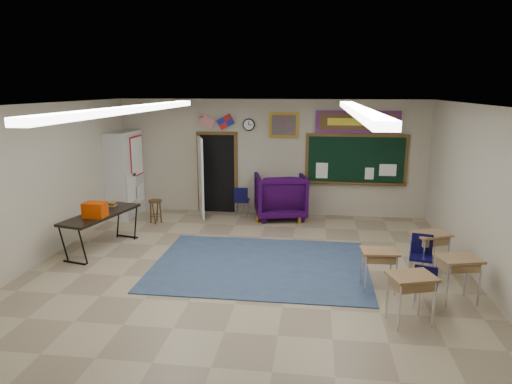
# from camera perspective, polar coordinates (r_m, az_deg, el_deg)

# --- Properties ---
(floor) EXTENTS (9.00, 9.00, 0.00)m
(floor) POSITION_cam_1_polar(r_m,az_deg,el_deg) (8.03, -1.59, -11.22)
(floor) COLOR tan
(floor) RESTS_ON ground
(back_wall) EXTENTS (8.00, 0.04, 3.00)m
(back_wall) POSITION_cam_1_polar(r_m,az_deg,el_deg) (11.92, 1.75, 4.32)
(back_wall) COLOR #A99D89
(back_wall) RESTS_ON floor
(front_wall) EXTENTS (8.00, 0.04, 3.00)m
(front_wall) POSITION_cam_1_polar(r_m,az_deg,el_deg) (3.46, -14.10, -18.47)
(front_wall) COLOR #A99D89
(front_wall) RESTS_ON floor
(left_wall) EXTENTS (0.04, 9.00, 3.00)m
(left_wall) POSITION_cam_1_polar(r_m,az_deg,el_deg) (9.06, -27.50, 0.10)
(left_wall) COLOR #A99D89
(left_wall) RESTS_ON floor
(right_wall) EXTENTS (0.04, 9.00, 3.00)m
(right_wall) POSITION_cam_1_polar(r_m,az_deg,el_deg) (7.97, 28.06, -1.55)
(right_wall) COLOR #A99D89
(right_wall) RESTS_ON floor
(ceiling) EXTENTS (8.00, 9.00, 0.04)m
(ceiling) POSITION_cam_1_polar(r_m,az_deg,el_deg) (7.33, -1.74, 10.71)
(ceiling) COLOR silver
(ceiling) RESTS_ON back_wall
(area_rug) EXTENTS (4.00, 3.00, 0.02)m
(area_rug) POSITION_cam_1_polar(r_m,az_deg,el_deg) (8.73, 0.55, -9.10)
(area_rug) COLOR #364D68
(area_rug) RESTS_ON floor
(fluorescent_strips) EXTENTS (3.86, 6.00, 0.10)m
(fluorescent_strips) POSITION_cam_1_polar(r_m,az_deg,el_deg) (7.33, -1.73, 10.24)
(fluorescent_strips) COLOR white
(fluorescent_strips) RESTS_ON ceiling
(doorway) EXTENTS (1.10, 0.89, 2.16)m
(doorway) POSITION_cam_1_polar(r_m,az_deg,el_deg) (12.09, -5.43, 2.26)
(doorway) COLOR black
(doorway) RESTS_ON back_wall
(chalkboard) EXTENTS (2.55, 0.14, 1.30)m
(chalkboard) POSITION_cam_1_polar(r_m,az_deg,el_deg) (11.88, 12.38, 3.82)
(chalkboard) COLOR #563A18
(chalkboard) RESTS_ON back_wall
(bulletin_board) EXTENTS (2.10, 0.05, 0.55)m
(bulletin_board) POSITION_cam_1_polar(r_m,az_deg,el_deg) (11.77, 12.61, 8.56)
(bulletin_board) COLOR #AF130F
(bulletin_board) RESTS_ON back_wall
(framed_art_print) EXTENTS (0.75, 0.05, 0.65)m
(framed_art_print) POSITION_cam_1_polar(r_m,az_deg,el_deg) (11.76, 3.48, 8.35)
(framed_art_print) COLOR olive
(framed_art_print) RESTS_ON back_wall
(wall_clock) EXTENTS (0.32, 0.05, 0.32)m
(wall_clock) POSITION_cam_1_polar(r_m,az_deg,el_deg) (11.86, -0.91, 8.41)
(wall_clock) COLOR black
(wall_clock) RESTS_ON back_wall
(wall_flags) EXTENTS (1.16, 0.06, 0.70)m
(wall_flags) POSITION_cam_1_polar(r_m,az_deg,el_deg) (11.98, -5.00, 9.03)
(wall_flags) COLOR red
(wall_flags) RESTS_ON back_wall
(storage_cabinet) EXTENTS (0.59, 1.25, 2.20)m
(storage_cabinet) POSITION_cam_1_polar(r_m,az_deg,el_deg) (12.30, -16.06, 2.19)
(storage_cabinet) COLOR beige
(storage_cabinet) RESTS_ON floor
(wingback_armchair) EXTENTS (1.48, 1.51, 1.15)m
(wingback_armchair) POSITION_cam_1_polar(r_m,az_deg,el_deg) (11.70, 3.03, -0.46)
(wingback_armchair) COLOR #220431
(wingback_armchair) RESTS_ON floor
(student_chair_reading) EXTENTS (0.41, 0.41, 0.79)m
(student_chair_reading) POSITION_cam_1_polar(r_m,az_deg,el_deg) (11.86, -1.80, -1.17)
(student_chair_reading) COLOR black
(student_chair_reading) RESTS_ON floor
(student_chair_desk_a) EXTENTS (0.46, 0.46, 0.73)m
(student_chair_desk_a) POSITION_cam_1_polar(r_m,az_deg,el_deg) (7.50, 20.43, -10.85)
(student_chair_desk_a) COLOR black
(student_chair_desk_a) RESTS_ON floor
(student_chair_desk_b) EXTENTS (0.48, 0.48, 0.79)m
(student_chair_desk_b) POSITION_cam_1_polar(r_m,az_deg,el_deg) (8.46, 19.91, -7.83)
(student_chair_desk_b) COLOR black
(student_chair_desk_b) RESTS_ON floor
(student_desk_front_left) EXTENTS (0.62, 0.48, 0.70)m
(student_desk_front_left) POSITION_cam_1_polar(r_m,az_deg,el_deg) (7.85, 15.07, -9.15)
(student_desk_front_left) COLOR #936744
(student_desk_front_left) RESTS_ON floor
(student_desk_front_right) EXTENTS (0.77, 0.69, 0.75)m
(student_desk_front_right) POSITION_cam_1_polar(r_m,az_deg,el_deg) (8.84, 20.85, -6.84)
(student_desk_front_right) COLOR #936744
(student_desk_front_right) RESTS_ON floor
(student_desk_back_left) EXTENTS (0.73, 0.63, 0.74)m
(student_desk_back_left) POSITION_cam_1_polar(r_m,az_deg,el_deg) (6.93, 18.72, -12.28)
(student_desk_back_left) COLOR #936744
(student_desk_back_left) RESTS_ON floor
(student_desk_back_right) EXTENTS (0.71, 0.60, 0.74)m
(student_desk_back_right) POSITION_cam_1_polar(r_m,az_deg,el_deg) (7.85, 23.88, -9.70)
(student_desk_back_right) COLOR #936744
(student_desk_back_right) RESTS_ON floor
(folding_table) EXTENTS (1.03, 1.98, 1.07)m
(folding_table) POSITION_cam_1_polar(r_m,az_deg,el_deg) (9.92, -18.72, -4.52)
(folding_table) COLOR black
(folding_table) RESTS_ON floor
(wooden_stool) EXTENTS (0.33, 0.33, 0.58)m
(wooden_stool) POSITION_cam_1_polar(r_m,az_deg,el_deg) (11.55, -12.44, -2.36)
(wooden_stool) COLOR #4A3216
(wooden_stool) RESTS_ON floor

